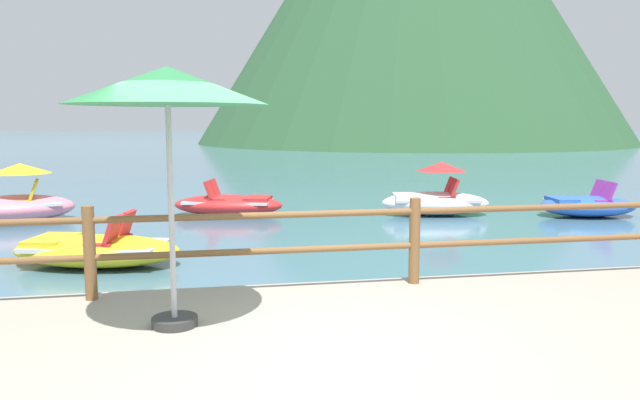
{
  "coord_description": "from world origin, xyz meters",
  "views": [
    {
      "loc": [
        -0.53,
        -4.73,
        2.18
      ],
      "look_at": [
        1.29,
        5.0,
        0.9
      ],
      "focal_mm": 34.19,
      "sensor_mm": 36.0,
      "label": 1
    }
  ],
  "objects_px": {
    "pedal_boat_1": "(229,204)",
    "pedal_boat_4": "(96,249)",
    "pedal_boat_3": "(436,198)",
    "pedal_boat_0": "(16,202)",
    "pedal_boat_2": "(587,205)",
    "beach_umbrella": "(167,89)"
  },
  "relations": [
    {
      "from": "pedal_boat_1",
      "to": "pedal_boat_4",
      "type": "height_order",
      "value": "pedal_boat_1"
    },
    {
      "from": "pedal_boat_1",
      "to": "pedal_boat_3",
      "type": "distance_m",
      "value": 4.84
    },
    {
      "from": "pedal_boat_0",
      "to": "pedal_boat_3",
      "type": "relative_size",
      "value": 0.97
    },
    {
      "from": "pedal_boat_2",
      "to": "pedal_boat_1",
      "type": "bearing_deg",
      "value": 168.4
    },
    {
      "from": "beach_umbrella",
      "to": "pedal_boat_0",
      "type": "height_order",
      "value": "beach_umbrella"
    },
    {
      "from": "pedal_boat_1",
      "to": "pedal_boat_2",
      "type": "relative_size",
      "value": 1.16
    },
    {
      "from": "pedal_boat_4",
      "to": "pedal_boat_0",
      "type": "bearing_deg",
      "value": 117.66
    },
    {
      "from": "pedal_boat_0",
      "to": "pedal_boat_1",
      "type": "height_order",
      "value": "pedal_boat_0"
    },
    {
      "from": "pedal_boat_2",
      "to": "pedal_boat_3",
      "type": "bearing_deg",
      "value": 165.7
    },
    {
      "from": "pedal_boat_1",
      "to": "pedal_boat_2",
      "type": "distance_m",
      "value": 8.3
    },
    {
      "from": "pedal_boat_1",
      "to": "pedal_boat_3",
      "type": "relative_size",
      "value": 1.02
    },
    {
      "from": "beach_umbrella",
      "to": "pedal_boat_3",
      "type": "bearing_deg",
      "value": 55.5
    },
    {
      "from": "pedal_boat_2",
      "to": "pedal_boat_4",
      "type": "bearing_deg",
      "value": -163.8
    },
    {
      "from": "pedal_boat_3",
      "to": "pedal_boat_2",
      "type": "bearing_deg",
      "value": -14.3
    },
    {
      "from": "pedal_boat_2",
      "to": "beach_umbrella",
      "type": "bearing_deg",
      "value": -140.97
    },
    {
      "from": "pedal_boat_0",
      "to": "pedal_boat_1",
      "type": "distance_m",
      "value": 4.6
    },
    {
      "from": "pedal_boat_2",
      "to": "pedal_boat_4",
      "type": "distance_m",
      "value": 10.73
    },
    {
      "from": "beach_umbrella",
      "to": "pedal_boat_3",
      "type": "relative_size",
      "value": 0.83
    },
    {
      "from": "beach_umbrella",
      "to": "pedal_boat_0",
      "type": "bearing_deg",
      "value": 113.2
    },
    {
      "from": "pedal_boat_4",
      "to": "beach_umbrella",
      "type": "bearing_deg",
      "value": -72.01
    },
    {
      "from": "pedal_boat_1",
      "to": "pedal_boat_3",
      "type": "height_order",
      "value": "pedal_boat_3"
    },
    {
      "from": "pedal_boat_2",
      "to": "pedal_boat_4",
      "type": "height_order",
      "value": "pedal_boat_2"
    }
  ]
}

